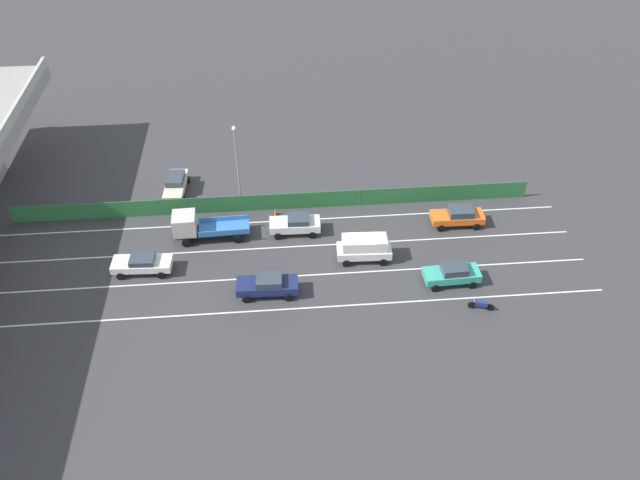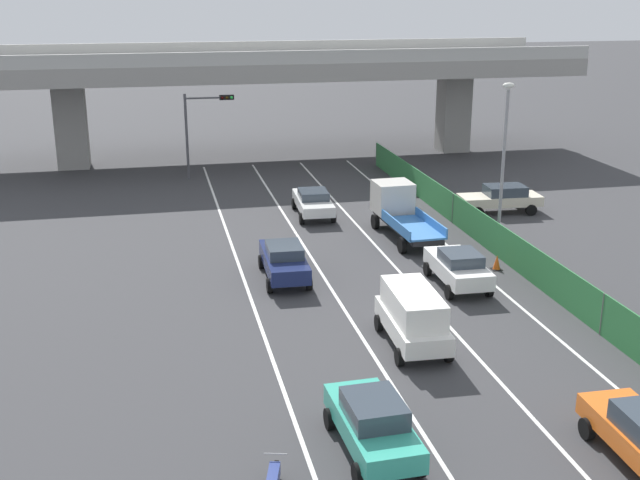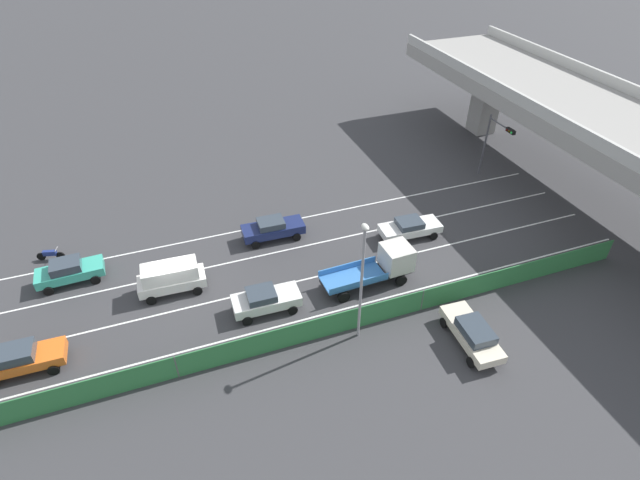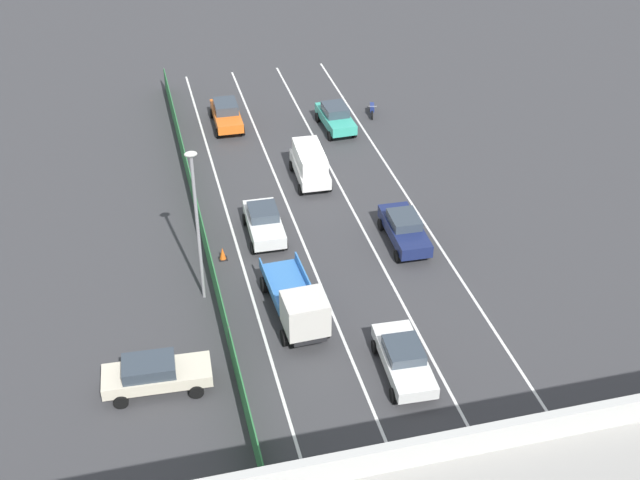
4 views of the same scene
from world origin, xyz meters
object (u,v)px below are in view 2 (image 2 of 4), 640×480
object	(u,v)px
car_sedan_white	(313,201)
car_van_white	(413,315)
car_taxi_teal	(373,422)
car_hatchback_white	(458,267)
street_lamp	(504,152)
car_sedan_navy	(284,260)
traffic_cone	(497,263)
traffic_light	(202,119)
flatbed_truck_blue	(399,209)
parked_sedan_cream	(501,198)

from	to	relation	value
car_sedan_white	car_van_white	xyz separation A→B (m)	(0.01, -17.67, 0.37)
car_taxi_teal	car_hatchback_white	world-z (taller)	car_taxi_teal
car_sedan_white	street_lamp	world-z (taller)	street_lamp
street_lamp	car_sedan_navy	bearing A→B (deg)	-169.13
traffic_cone	traffic_light	bearing A→B (deg)	118.93
car_sedan_white	car_van_white	world-z (taller)	car_van_white
flatbed_truck_blue	street_lamp	distance (m)	6.50
car_sedan_white	car_hatchback_white	distance (m)	12.94
car_sedan_navy	traffic_cone	bearing A→B (deg)	-5.01
car_hatchback_white	traffic_cone	bearing A→B (deg)	32.58
car_sedan_white	flatbed_truck_blue	size ratio (longest dim) A/B	0.75
car_sedan_navy	street_lamp	xyz separation A→B (m)	(11.24, 2.16, 3.98)
car_hatchback_white	car_sedan_white	bearing A→B (deg)	107.48
car_van_white	car_sedan_navy	world-z (taller)	car_van_white
car_sedan_navy	parked_sedan_cream	world-z (taller)	car_sedan_navy
traffic_light	street_lamp	world-z (taller)	street_lamp
car_sedan_white	car_sedan_navy	bearing A→B (deg)	-108.93
car_taxi_teal	street_lamp	bearing A→B (deg)	55.74
car_sedan_navy	parked_sedan_cream	xyz separation A→B (m)	(14.12, 8.17, -0.02)
car_sedan_navy	traffic_light	xyz separation A→B (m)	(-1.96, 20.49, 3.13)
flatbed_truck_blue	traffic_light	bearing A→B (deg)	121.63
car_hatchback_white	car_taxi_teal	bearing A→B (deg)	-121.51
car_taxi_teal	car_sedan_navy	bearing A→B (deg)	90.24
car_taxi_teal	flatbed_truck_blue	bearing A→B (deg)	70.45
car_van_white	car_hatchback_white	distance (m)	6.60
car_van_white	car_taxi_teal	xyz separation A→B (m)	(-3.32, -6.41, -0.29)
car_sedan_navy	street_lamp	bearing A→B (deg)	10.87
car_sedan_navy	car_sedan_white	bearing A→B (deg)	71.07
car_sedan_navy	flatbed_truck_blue	size ratio (longest dim) A/B	0.75
car_hatchback_white	street_lamp	size ratio (longest dim) A/B	0.53
car_hatchback_white	street_lamp	bearing A→B (deg)	49.56
car_van_white	flatbed_truck_blue	xyz separation A→B (m)	(3.76, 13.54, 0.08)
car_van_white	car_hatchback_white	size ratio (longest dim) A/B	1.02
car_sedan_white	car_sedan_navy	world-z (taller)	car_sedan_navy
car_taxi_teal	car_sedan_navy	size ratio (longest dim) A/B	0.93
car_taxi_teal	car_hatchback_white	distance (m)	13.77
parked_sedan_cream	car_sedan_white	bearing A→B (deg)	171.23
car_taxi_teal	flatbed_truck_blue	distance (m)	21.18
car_sedan_navy	flatbed_truck_blue	xyz separation A→B (m)	(7.14, 5.70, 0.38)
car_van_white	car_hatchback_white	world-z (taller)	car_van_white
flatbed_truck_blue	traffic_light	xyz separation A→B (m)	(-9.11, 14.79, 2.74)
car_taxi_teal	car_hatchback_white	xyz separation A→B (m)	(7.20, 11.74, -0.02)
traffic_cone	car_hatchback_white	bearing A→B (deg)	-147.42
car_taxi_teal	traffic_cone	world-z (taller)	car_taxi_teal
flatbed_truck_blue	car_van_white	bearing A→B (deg)	-105.53
car_sedan_white	traffic_cone	xyz separation A→B (m)	(6.47, -10.69, -0.51)
car_hatchback_white	traffic_cone	world-z (taller)	car_hatchback_white
parked_sedan_cream	traffic_cone	world-z (taller)	parked_sedan_cream
car_sedan_white	car_taxi_teal	bearing A→B (deg)	-97.83
flatbed_truck_blue	street_lamp	size ratio (longest dim) A/B	0.77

